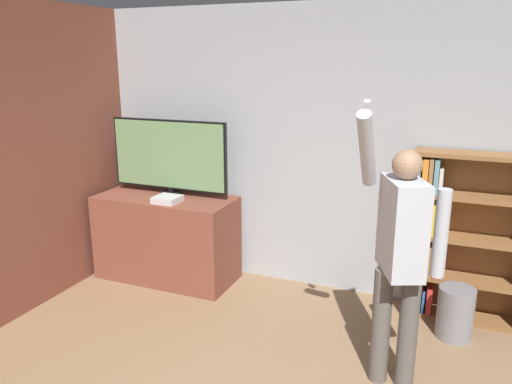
{
  "coord_description": "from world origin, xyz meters",
  "views": [
    {
      "loc": [
        1.03,
        -1.64,
        2.2
      ],
      "look_at": [
        -0.45,
        1.95,
        1.16
      ],
      "focal_mm": 35.0,
      "sensor_mm": 36.0,
      "label": 1
    }
  ],
  "objects_px": {
    "television": "(169,156)",
    "bookshelf": "(454,238)",
    "game_console": "(167,199)",
    "waste_bin": "(455,313)",
    "person": "(400,249)"
  },
  "relations": [
    {
      "from": "game_console",
      "to": "waste_bin",
      "type": "xyz_separation_m",
      "value": [
        2.65,
        0.04,
        -0.68
      ]
    },
    {
      "from": "television",
      "to": "person",
      "type": "distance_m",
      "value": 2.61
    },
    {
      "from": "game_console",
      "to": "waste_bin",
      "type": "relative_size",
      "value": 0.56
    },
    {
      "from": "game_console",
      "to": "bookshelf",
      "type": "height_order",
      "value": "bookshelf"
    },
    {
      "from": "waste_bin",
      "to": "television",
      "type": "bearing_deg",
      "value": 175.42
    },
    {
      "from": "game_console",
      "to": "waste_bin",
      "type": "height_order",
      "value": "game_console"
    },
    {
      "from": "television",
      "to": "bookshelf",
      "type": "bearing_deg",
      "value": 2.98
    },
    {
      "from": "game_console",
      "to": "television",
      "type": "bearing_deg",
      "value": 115.48
    },
    {
      "from": "person",
      "to": "waste_bin",
      "type": "distance_m",
      "value": 1.19
    },
    {
      "from": "person",
      "to": "television",
      "type": "bearing_deg",
      "value": -136.55
    },
    {
      "from": "bookshelf",
      "to": "waste_bin",
      "type": "distance_m",
      "value": 0.63
    },
    {
      "from": "waste_bin",
      "to": "bookshelf",
      "type": "bearing_deg",
      "value": 100.36
    },
    {
      "from": "bookshelf",
      "to": "television",
      "type": "bearing_deg",
      "value": -177.02
    },
    {
      "from": "television",
      "to": "waste_bin",
      "type": "height_order",
      "value": "television"
    },
    {
      "from": "television",
      "to": "bookshelf",
      "type": "xyz_separation_m",
      "value": [
        2.71,
        0.14,
        -0.53
      ]
    }
  ]
}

